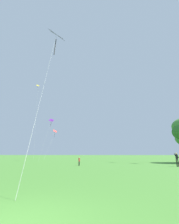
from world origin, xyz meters
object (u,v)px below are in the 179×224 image
(kite_yellow_diamond, at_px, (37,92))
(person_child_small, at_px, (79,161))
(kite_black_large, at_px, (56,39))
(kite_purple_streamer, at_px, (51,122))
(person_foreground_watcher, at_px, (177,158))
(kite_red_high, at_px, (55,132))

(kite_yellow_diamond, relative_size, person_child_small, 22.73)
(kite_black_large, xyz_separation_m, person_child_small, (2.03, 6.44, -13.55))
(kite_yellow_diamond, xyz_separation_m, person_child_small, (17.41, -23.71, -20.22))
(kite_purple_streamer, height_order, kite_black_large, kite_black_large)
(kite_purple_streamer, bearing_deg, person_foreground_watcher, -36.76)
(person_child_small, bearing_deg, person_foreground_watcher, -3.42)
(kite_purple_streamer, relative_size, kite_black_large, 0.64)
(kite_black_large, distance_m, person_child_small, 15.14)
(kite_red_high, height_order, person_child_small, kite_red_high)
(kite_yellow_diamond, xyz_separation_m, kite_purple_streamer, (8.08, -8.50, -11.83))
(person_child_small, bearing_deg, kite_red_high, 113.82)
(kite_yellow_diamond, bearing_deg, person_child_small, -53.72)
(kite_red_high, relative_size, person_foreground_watcher, 5.60)
(kite_black_large, distance_m, person_foreground_watcher, 20.10)
(kite_purple_streamer, height_order, person_child_small, kite_purple_streamer)
(kite_purple_streamer, relative_size, person_child_small, 9.56)
(kite_yellow_diamond, height_order, kite_black_large, kite_yellow_diamond)
(kite_purple_streamer, height_order, person_foreground_watcher, kite_purple_streamer)
(kite_red_high, distance_m, person_child_small, 30.19)
(kite_purple_streamer, distance_m, kite_black_large, 23.42)
(kite_black_large, bearing_deg, person_foreground_watcher, 22.21)
(kite_purple_streamer, bearing_deg, kite_red_high, 102.19)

